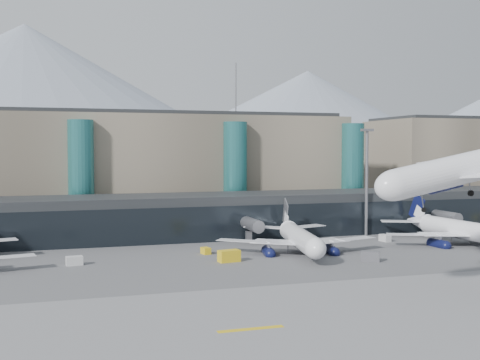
{
  "coord_description": "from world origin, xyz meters",
  "views": [
    {
      "loc": [
        -41.46,
        -79.95,
        20.89
      ],
      "look_at": [
        -6.7,
        32.0,
        14.74
      ],
      "focal_mm": 45.0,
      "sensor_mm": 36.0,
      "label": 1
    }
  ],
  "objects_px": {
    "veh_b": "(206,251)",
    "veh_d": "(436,233)",
    "lightmast_mid": "(367,176)",
    "veh_g": "(385,238)",
    "veh_c": "(370,256)",
    "veh_h": "(229,256)",
    "veh_a": "(74,261)",
    "jet_parked_right": "(453,223)",
    "jet_parked_mid": "(297,231)"
  },
  "relations": [
    {
      "from": "veh_b",
      "to": "veh_d",
      "type": "xyz_separation_m",
      "value": [
        58.53,
        7.49,
        0.12
      ]
    },
    {
      "from": "lightmast_mid",
      "to": "veh_g",
      "type": "distance_m",
      "value": 16.6
    },
    {
      "from": "veh_c",
      "to": "veh_h",
      "type": "xyz_separation_m",
      "value": [
        -25.14,
        7.35,
        0.15
      ]
    },
    {
      "from": "veh_b",
      "to": "veh_g",
      "type": "height_order",
      "value": "veh_g"
    },
    {
      "from": "veh_a",
      "to": "veh_c",
      "type": "bearing_deg",
      "value": -19.37
    },
    {
      "from": "lightmast_mid",
      "to": "veh_d",
      "type": "distance_m",
      "value": 21.5
    },
    {
      "from": "veh_c",
      "to": "jet_parked_right",
      "type": "bearing_deg",
      "value": 58.12
    },
    {
      "from": "jet_parked_mid",
      "to": "veh_h",
      "type": "bearing_deg",
      "value": 122.87
    },
    {
      "from": "jet_parked_right",
      "to": "veh_a",
      "type": "height_order",
      "value": "jet_parked_right"
    },
    {
      "from": "veh_g",
      "to": "veh_d",
      "type": "bearing_deg",
      "value": 96.01
    },
    {
      "from": "veh_d",
      "to": "veh_g",
      "type": "xyz_separation_m",
      "value": [
        -16.08,
        -3.73,
        0.01
      ]
    },
    {
      "from": "veh_a",
      "to": "veh_g",
      "type": "bearing_deg",
      "value": 0.56
    },
    {
      "from": "veh_d",
      "to": "veh_g",
      "type": "distance_m",
      "value": 16.5
    },
    {
      "from": "lightmast_mid",
      "to": "jet_parked_mid",
      "type": "relative_size",
      "value": 0.75
    },
    {
      "from": "veh_a",
      "to": "veh_h",
      "type": "height_order",
      "value": "veh_h"
    },
    {
      "from": "veh_g",
      "to": "veh_h",
      "type": "bearing_deg",
      "value": -79.26
    },
    {
      "from": "veh_b",
      "to": "veh_g",
      "type": "relative_size",
      "value": 0.85
    },
    {
      "from": "jet_parked_mid",
      "to": "veh_h",
      "type": "height_order",
      "value": "jet_parked_mid"
    },
    {
      "from": "lightmast_mid",
      "to": "veh_b",
      "type": "bearing_deg",
      "value": -162.92
    },
    {
      "from": "veh_b",
      "to": "veh_d",
      "type": "bearing_deg",
      "value": -93.42
    },
    {
      "from": "lightmast_mid",
      "to": "jet_parked_right",
      "type": "relative_size",
      "value": 0.72
    },
    {
      "from": "jet_parked_mid",
      "to": "veh_h",
      "type": "xyz_separation_m",
      "value": [
        -16.31,
        -6.76,
        -3.11
      ]
    },
    {
      "from": "veh_g",
      "to": "veh_h",
      "type": "height_order",
      "value": "veh_h"
    },
    {
      "from": "veh_b",
      "to": "veh_g",
      "type": "distance_m",
      "value": 42.61
    },
    {
      "from": "veh_d",
      "to": "veh_g",
      "type": "bearing_deg",
      "value": 119.49
    },
    {
      "from": "veh_g",
      "to": "veh_c",
      "type": "bearing_deg",
      "value": -43.83
    },
    {
      "from": "veh_a",
      "to": "veh_b",
      "type": "height_order",
      "value": "veh_a"
    },
    {
      "from": "veh_b",
      "to": "veh_h",
      "type": "bearing_deg",
      "value": -177.62
    },
    {
      "from": "jet_parked_right",
      "to": "veh_h",
      "type": "relative_size",
      "value": 9.12
    },
    {
      "from": "veh_b",
      "to": "veh_h",
      "type": "distance_m",
      "value": 9.45
    },
    {
      "from": "veh_g",
      "to": "veh_h",
      "type": "xyz_separation_m",
      "value": [
        -40.31,
        -12.94,
        0.31
      ]
    },
    {
      "from": "lightmast_mid",
      "to": "veh_b",
      "type": "relative_size",
      "value": 11.38
    },
    {
      "from": "veh_d",
      "to": "veh_h",
      "type": "distance_m",
      "value": 58.8
    },
    {
      "from": "veh_a",
      "to": "veh_b",
      "type": "bearing_deg",
      "value": 3.25
    },
    {
      "from": "jet_parked_right",
      "to": "veh_g",
      "type": "relative_size",
      "value": 13.46
    },
    {
      "from": "veh_b",
      "to": "veh_c",
      "type": "relative_size",
      "value": 0.67
    },
    {
      "from": "veh_b",
      "to": "veh_g",
      "type": "bearing_deg",
      "value": -95.66
    },
    {
      "from": "lightmast_mid",
      "to": "jet_parked_mid",
      "type": "distance_m",
      "value": 30.8
    },
    {
      "from": "veh_a",
      "to": "veh_d",
      "type": "xyz_separation_m",
      "value": [
        83.78,
        11.65,
        -0.04
      ]
    },
    {
      "from": "jet_parked_mid",
      "to": "veh_a",
      "type": "distance_m",
      "value": 43.87
    },
    {
      "from": "jet_parked_right",
      "to": "veh_b",
      "type": "height_order",
      "value": "jet_parked_right"
    },
    {
      "from": "veh_a",
      "to": "veh_d",
      "type": "bearing_deg",
      "value": 1.81
    },
    {
      "from": "jet_parked_mid",
      "to": "veh_a",
      "type": "bearing_deg",
      "value": 102.62
    },
    {
      "from": "veh_c",
      "to": "veh_g",
      "type": "height_order",
      "value": "veh_c"
    },
    {
      "from": "jet_parked_mid",
      "to": "jet_parked_right",
      "type": "height_order",
      "value": "jet_parked_right"
    },
    {
      "from": "veh_d",
      "to": "jet_parked_mid",
      "type": "bearing_deg",
      "value": 120.32
    },
    {
      "from": "lightmast_mid",
      "to": "jet_parked_mid",
      "type": "xyz_separation_m",
      "value": [
        -24.49,
        -15.63,
        -10.22
      ]
    },
    {
      "from": "jet_parked_mid",
      "to": "jet_parked_right",
      "type": "xyz_separation_m",
      "value": [
        37.29,
        0.07,
        0.16
      ]
    },
    {
      "from": "lightmast_mid",
      "to": "jet_parked_right",
      "type": "height_order",
      "value": "lightmast_mid"
    },
    {
      "from": "jet_parked_right",
      "to": "lightmast_mid",
      "type": "bearing_deg",
      "value": 35.12
    }
  ]
}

